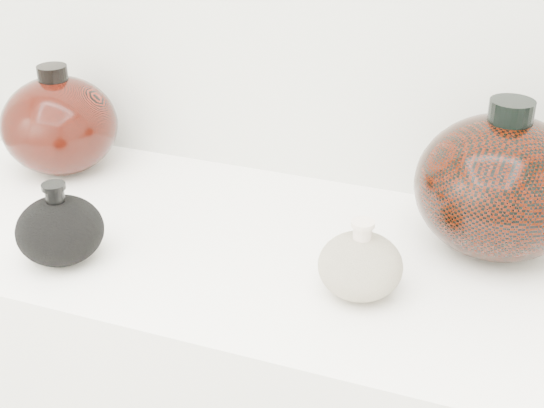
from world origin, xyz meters
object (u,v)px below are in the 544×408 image
at_px(right_round_pot, 500,186).
at_px(black_gourd_vase, 60,230).
at_px(left_round_pot, 60,125).
at_px(cream_gourd_vase, 360,265).

bearing_deg(right_round_pot, black_gourd_vase, -156.65).
bearing_deg(left_round_pot, black_gourd_vase, -56.25).
relative_size(cream_gourd_vase, right_round_pot, 0.47).
relative_size(black_gourd_vase, cream_gourd_vase, 1.19).
distance_m(black_gourd_vase, right_round_pot, 0.64).
distance_m(cream_gourd_vase, left_round_pot, 0.64).
relative_size(left_round_pot, right_round_pot, 0.94).
bearing_deg(cream_gourd_vase, left_round_pot, 161.93).
relative_size(black_gourd_vase, left_round_pot, 0.60).
distance_m(black_gourd_vase, left_round_pot, 0.32).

